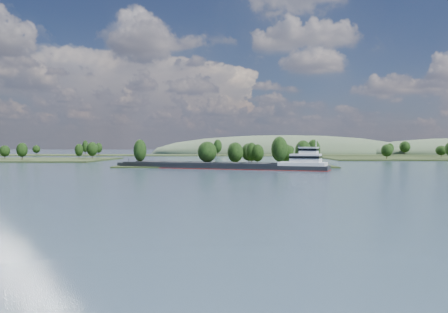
{
  "coord_description": "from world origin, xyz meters",
  "views": [
    {
      "loc": [
        6.08,
        -23.48,
        10.02
      ],
      "look_at": [
        0.98,
        130.0,
        6.0
      ],
      "focal_mm": 35.0,
      "sensor_mm": 36.0,
      "label": 1
    }
  ],
  "objects": [
    {
      "name": "cargo_barge",
      "position": [
        3.64,
        160.58,
        1.6
      ],
      "size": [
        92.46,
        39.48,
        12.67
      ],
      "color": "black",
      "rests_on": "ground"
    },
    {
      "name": "back_shoreline",
      "position": [
        10.24,
        399.77,
        0.77
      ],
      "size": [
        900.0,
        60.0,
        15.95
      ],
      "color": "#212F14",
      "rests_on": "ground"
    },
    {
      "name": "ground",
      "position": [
        0.0,
        120.0,
        0.0
      ],
      "size": [
        1800.0,
        1800.0,
        0.0
      ],
      "primitive_type": "plane",
      "color": "#354C5D",
      "rests_on": "ground"
    },
    {
      "name": "hill_west",
      "position": [
        60.0,
        500.0,
        0.0
      ],
      "size": [
        320.0,
        160.0,
        44.0
      ],
      "primitive_type": "ellipsoid",
      "color": "#45593D",
      "rests_on": "ground"
    },
    {
      "name": "tree_island",
      "position": [
        7.54,
        178.73,
        4.04
      ],
      "size": [
        100.0,
        30.9,
        14.45
      ],
      "color": "#212F14",
      "rests_on": "ground"
    }
  ]
}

